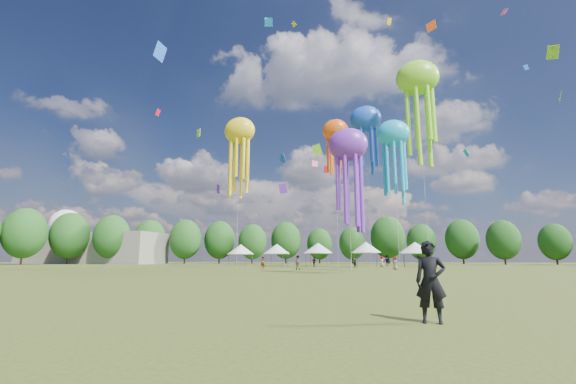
# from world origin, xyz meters

# --- Properties ---
(ground) EXTENTS (300.00, 300.00, 0.00)m
(ground) POSITION_xyz_m (0.00, 0.00, 0.00)
(ground) COLOR #384416
(ground) RESTS_ON ground
(observer_main) EXTENTS (0.58, 0.39, 1.56)m
(observer_main) POSITION_xyz_m (7.73, -2.55, 0.78)
(observer_main) COLOR black
(observer_main) RESTS_ON ground
(spectator_near) EXTENTS (0.91, 0.78, 1.63)m
(spectator_near) POSITION_xyz_m (-3.71, 30.95, 0.82)
(spectator_near) COLOR gray
(spectator_near) RESTS_ON ground
(spectators_far) EXTENTS (21.08, 22.70, 1.88)m
(spectators_far) POSITION_xyz_m (3.66, 49.83, 0.84)
(spectators_far) COLOR gray
(spectators_far) RESTS_ON ground
(festival_tents) EXTENTS (35.49, 9.88, 4.25)m
(festival_tents) POSITION_xyz_m (-5.35, 56.06, 3.15)
(festival_tents) COLOR #47474C
(festival_tents) RESTS_ON ground
(show_kites) EXTENTS (30.26, 24.88, 27.67)m
(show_kites) POSITION_xyz_m (2.56, 37.37, 18.55)
(show_kites) COLOR #FB540F
(show_kites) RESTS_ON ground
(small_kites) EXTENTS (68.02, 53.88, 42.42)m
(small_kites) POSITION_xyz_m (-0.57, 43.02, 30.23)
(small_kites) COLOR #FB540F
(small_kites) RESTS_ON ground
(treeline) EXTENTS (201.57, 95.24, 13.43)m
(treeline) POSITION_xyz_m (-3.87, 62.51, 6.54)
(treeline) COLOR #38281C
(treeline) RESTS_ON ground
(hangar) EXTENTS (40.00, 12.00, 8.00)m
(hangar) POSITION_xyz_m (-72.00, 72.00, 4.00)
(hangar) COLOR gray
(hangar) RESTS_ON ground
(radome) EXTENTS (9.00, 9.00, 16.00)m
(radome) POSITION_xyz_m (-88.00, 78.00, 9.99)
(radome) COLOR white
(radome) RESTS_ON ground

